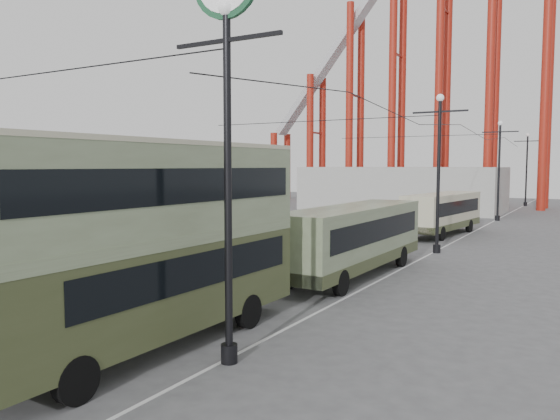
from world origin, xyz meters
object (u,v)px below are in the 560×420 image
Objects in this scene: double_decker_bus at (149,234)px; pedestrian at (242,264)px; single_decker_cream at (443,212)px; single_decker_green at (353,237)px; lamp_post_near at (227,58)px.

pedestrian is at bearing 108.55° from double_decker_bus.
pedestrian is (-2.72, 8.55, -2.45)m from double_decker_bus.
single_decker_green is at bearing -82.89° from single_decker_cream.
double_decker_bus is 12.52m from single_decker_green.
single_decker_green is (-1.66, 12.19, -6.02)m from lamp_post_near.
double_decker_bus reaches higher than single_decker_green.
lamp_post_near reaches higher than single_decker_cream.
lamp_post_near reaches higher than single_decker_green.
lamp_post_near is 12.11m from pedestrian.
single_decker_cream is (0.70, 29.99, -1.54)m from double_decker_bus.
pedestrian is at bearing -132.47° from single_decker_green.
pedestrian is (-3.41, -21.44, -0.91)m from single_decker_cream.
lamp_post_near reaches higher than pedestrian.
lamp_post_near is at bearing -81.53° from single_decker_green.
single_decker_green is 1.14× the size of single_decker_cream.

